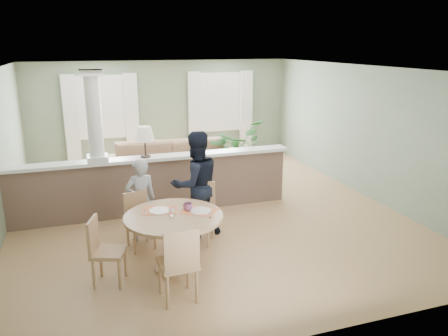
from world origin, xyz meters
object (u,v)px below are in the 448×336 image
object	(u,v)px
houseplant	(236,151)
chair_near	(179,261)
chair_far_boy	(139,217)
chair_side	(103,248)
chair_far_man	(201,209)
man_person	(196,184)
sofa	(174,165)
dining_table	(174,226)
child_person	(141,200)

from	to	relation	value
houseplant	chair_near	distance (m)	5.04
chair_far_boy	chair_side	bearing A→B (deg)	-134.65
houseplant	chair_far_man	xyz separation A→B (m)	(-1.63, -2.81, -0.19)
chair_side	man_person	bearing A→B (deg)	-35.85
sofa	chair_side	size ratio (longest dim) A/B	3.54
dining_table	sofa	bearing A→B (deg)	78.24
sofa	chair_side	bearing A→B (deg)	-110.51
chair_far_man	child_person	world-z (taller)	child_person
chair_near	man_person	distance (m)	2.06
chair_far_man	chair_far_boy	bearing A→B (deg)	-156.12
chair_far_boy	chair_near	xyz separation A→B (m)	(0.26, -1.74, 0.07)
sofa	child_person	xyz separation A→B (m)	(-1.10, -2.68, 0.21)
chair_side	child_person	bearing A→B (deg)	-10.82
man_person	child_person	bearing A→B (deg)	-16.92
sofa	dining_table	size ratio (longest dim) A/B	2.39
chair_far_man	child_person	xyz separation A→B (m)	(-0.91, 0.33, 0.15)
chair_far_boy	chair_far_man	size ratio (longest dim) A/B	0.90
dining_table	child_person	bearing A→B (deg)	105.02
sofa	houseplant	xyz separation A→B (m)	(1.44, -0.20, 0.25)
sofa	child_person	bearing A→B (deg)	-108.23
chair_far_boy	child_person	bearing A→B (deg)	58.65
chair_far_boy	chair_side	world-z (taller)	chair_side
dining_table	chair_far_man	bearing A→B (deg)	53.42
houseplant	chair_side	size ratio (longest dim) A/B	1.57
chair_side	man_person	distance (m)	1.98
houseplant	chair_far_man	bearing A→B (deg)	-120.12
sofa	chair_far_boy	xyz separation A→B (m)	(-1.18, -2.91, 0.01)
chair_near	child_person	distance (m)	1.99
houseplant	man_person	bearing A→B (deg)	-122.64
chair_side	child_person	size ratio (longest dim) A/B	0.67
chair_near	sofa	bearing A→B (deg)	-104.22
houseplant	child_person	distance (m)	3.55
sofa	chair_side	distance (m)	4.28
sofa	child_person	world-z (taller)	child_person
child_person	man_person	distance (m)	0.93
sofa	chair_far_boy	distance (m)	3.14
houseplant	chair_far_man	distance (m)	3.26
houseplant	chair_near	xyz separation A→B (m)	(-2.36, -4.46, -0.17)
dining_table	child_person	xyz separation A→B (m)	(-0.31, 1.14, 0.03)
houseplant	chair_far_boy	world-z (taller)	houseplant
chair_near	chair_side	distance (m)	1.16
dining_table	houseplant	bearing A→B (deg)	58.35
houseplant	child_person	bearing A→B (deg)	-135.65
houseplant	chair_far_man	size ratio (longest dim) A/B	1.48
houseplant	dining_table	world-z (taller)	houseplant
chair_far_boy	chair_near	world-z (taller)	chair_near
sofa	dining_table	bearing A→B (deg)	-97.65
chair_near	chair_side	bearing A→B (deg)	-44.66
houseplant	chair_side	distance (m)	4.90
dining_table	chair_near	world-z (taller)	chair_near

